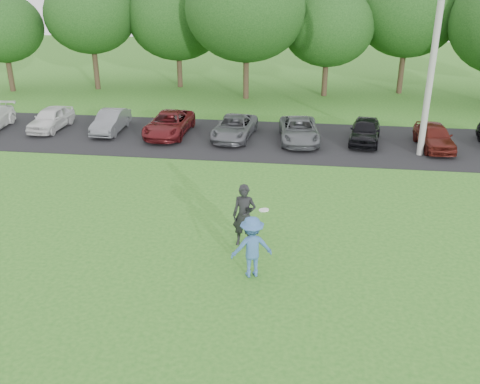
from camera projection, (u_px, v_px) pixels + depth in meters
The scene contains 7 objects.
ground at pixel (223, 286), 14.62m from camera, with size 100.00×100.00×0.00m, color #2A691E.
parking_lot at pixel (265, 140), 26.43m from camera, with size 32.00×6.50×0.03m, color black.
utility_pole at pixel (437, 33), 22.28m from camera, with size 0.28×0.28×10.83m, color #A1A09B.
frisbee_player at pixel (252, 247), 14.78m from camera, with size 1.32×1.01×2.05m.
camera_bystander at pixel (244, 216), 16.37m from camera, with size 0.76×0.53×2.00m.
parked_cars at pixel (273, 129), 26.21m from camera, with size 31.10×4.85×1.17m.
tree_row at pixel (305, 18), 33.17m from camera, with size 42.39×9.85×8.64m.
Camera 1 is at (2.07, -12.21, 8.19)m, focal length 40.00 mm.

